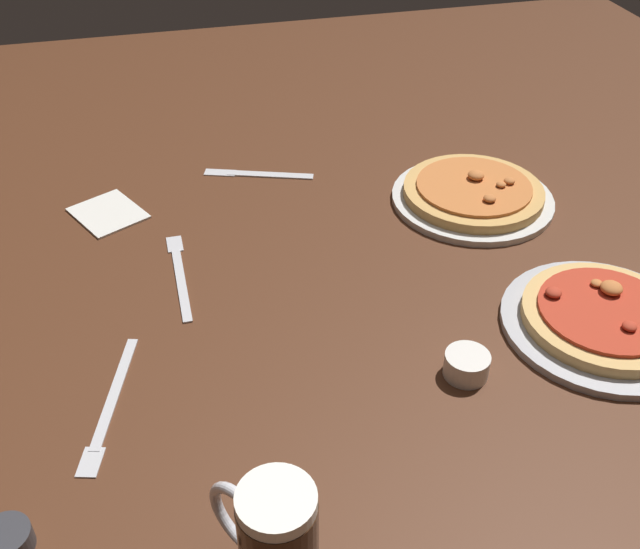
% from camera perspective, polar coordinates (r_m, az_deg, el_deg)
% --- Properties ---
extents(ground_plane, '(2.40, 2.40, 0.03)m').
position_cam_1_polar(ground_plane, '(1.15, -0.00, -1.38)').
color(ground_plane, '#4C2816').
extents(pizza_plate_near, '(0.29, 0.29, 0.05)m').
position_cam_1_polar(pizza_plate_near, '(1.13, 21.09, -3.22)').
color(pizza_plate_near, '#B2B2B7').
rests_on(pizza_plate_near, ground_plane).
extents(pizza_plate_far, '(0.29, 0.29, 0.05)m').
position_cam_1_polar(pizza_plate_far, '(1.36, 11.74, 6.10)').
color(pizza_plate_far, silver).
rests_on(pizza_plate_far, ground_plane).
extents(beer_mug_dark, '(0.10, 0.12, 0.16)m').
position_cam_1_polar(beer_mug_dark, '(0.75, -3.49, -20.12)').
color(beer_mug_dark, black).
rests_on(beer_mug_dark, ground_plane).
extents(ramekin_sauce, '(0.06, 0.06, 0.03)m').
position_cam_1_polar(ramekin_sauce, '(1.01, 11.26, -6.86)').
color(ramekin_sauce, silver).
rests_on(ramekin_sauce, ground_plane).
extents(ramekin_butter, '(0.06, 0.06, 0.03)m').
position_cam_1_polar(ramekin_butter, '(0.89, -23.06, -18.37)').
color(ramekin_butter, '#333338').
rests_on(ramekin_butter, ground_plane).
extents(napkin_folded, '(0.15, 0.16, 0.01)m').
position_cam_1_polar(napkin_folded, '(1.36, -16.07, 4.64)').
color(napkin_folded, silver).
rests_on(napkin_folded, ground_plane).
extents(fork_left, '(0.08, 0.23, 0.01)m').
position_cam_1_polar(fork_left, '(0.99, -15.92, -9.66)').
color(fork_left, silver).
rests_on(fork_left, ground_plane).
extents(knife_right, '(0.21, 0.09, 0.01)m').
position_cam_1_polar(knife_right, '(1.43, -4.83, 7.77)').
color(knife_right, silver).
rests_on(knife_right, ground_plane).
extents(fork_spare, '(0.03, 0.23, 0.01)m').
position_cam_1_polar(fork_spare, '(1.18, -10.79, 0.10)').
color(fork_spare, silver).
rests_on(fork_spare, ground_plane).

